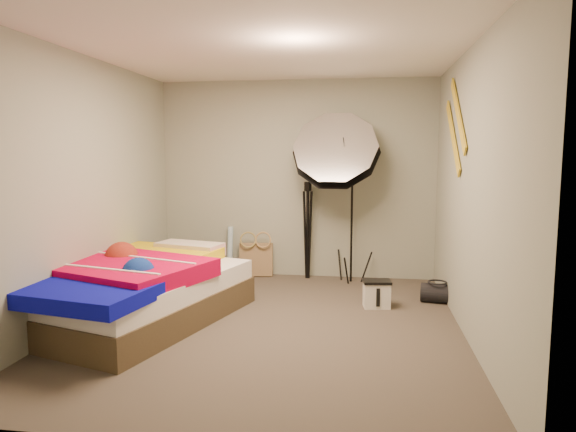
% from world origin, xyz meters
% --- Properties ---
extents(floor, '(4.00, 4.00, 0.00)m').
position_xyz_m(floor, '(0.00, 0.00, 0.00)').
color(floor, '#4A4338').
rests_on(floor, ground).
extents(ceiling, '(4.00, 4.00, 0.00)m').
position_xyz_m(ceiling, '(0.00, 0.00, 2.50)').
color(ceiling, silver).
rests_on(ceiling, wall_back).
extents(wall_back, '(3.50, 0.00, 3.50)m').
position_xyz_m(wall_back, '(0.00, 2.00, 1.25)').
color(wall_back, gray).
rests_on(wall_back, floor).
extents(wall_front, '(3.50, 0.00, 3.50)m').
position_xyz_m(wall_front, '(0.00, -2.00, 1.25)').
color(wall_front, gray).
rests_on(wall_front, floor).
extents(wall_left, '(0.00, 4.00, 4.00)m').
position_xyz_m(wall_left, '(-1.75, 0.00, 1.25)').
color(wall_left, gray).
rests_on(wall_left, floor).
extents(wall_right, '(0.00, 4.00, 4.00)m').
position_xyz_m(wall_right, '(1.75, 0.00, 1.25)').
color(wall_right, gray).
rests_on(wall_right, floor).
extents(tote_bag, '(0.45, 0.24, 0.44)m').
position_xyz_m(tote_bag, '(-0.51, 1.90, 0.21)').
color(tote_bag, '#997B56').
rests_on(tote_bag, floor).
extents(wrapping_roll, '(0.08, 0.18, 0.63)m').
position_xyz_m(wrapping_roll, '(-0.86, 1.90, 0.32)').
color(wrapping_roll, '#629DC3').
rests_on(wrapping_roll, floor).
extents(camera_case, '(0.28, 0.22, 0.26)m').
position_xyz_m(camera_case, '(1.01, 0.72, 0.13)').
color(camera_case, silver).
rests_on(camera_case, floor).
extents(duffel_bag, '(0.36, 0.26, 0.20)m').
position_xyz_m(duffel_bag, '(1.65, 0.99, 0.10)').
color(duffel_bag, black).
rests_on(duffel_bag, floor).
extents(wall_stripe_upper, '(0.02, 0.91, 0.78)m').
position_xyz_m(wall_stripe_upper, '(1.73, 0.60, 1.95)').
color(wall_stripe_upper, gold).
rests_on(wall_stripe_upper, wall_right).
extents(wall_stripe_lower, '(0.02, 0.91, 0.78)m').
position_xyz_m(wall_stripe_lower, '(1.73, 0.85, 1.75)').
color(wall_stripe_lower, gold).
rests_on(wall_stripe_lower, wall_right).
extents(bed, '(1.96, 2.49, 0.61)m').
position_xyz_m(bed, '(-1.27, -0.03, 0.30)').
color(bed, '#4A3B27').
rests_on(bed, floor).
extents(photo_umbrella, '(1.31, 1.00, 2.20)m').
position_xyz_m(photo_umbrella, '(0.53, 1.65, 1.58)').
color(photo_umbrella, black).
rests_on(photo_umbrella, floor).
extents(camera_tripod, '(0.09, 0.09, 1.23)m').
position_xyz_m(camera_tripod, '(0.16, 1.87, 0.70)').
color(camera_tripod, black).
rests_on(camera_tripod, floor).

